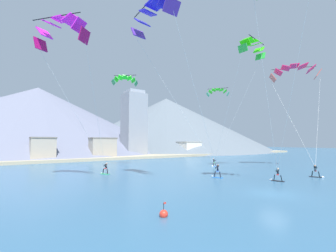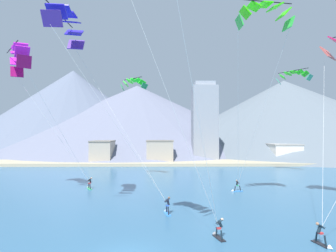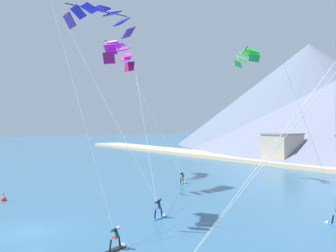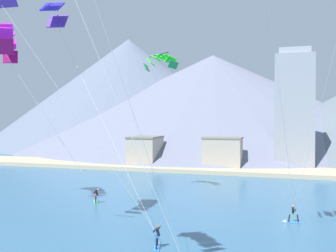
{
  "view_description": "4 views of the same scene",
  "coord_description": "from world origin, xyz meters",
  "views": [
    {
      "loc": [
        -19.91,
        -11.9,
        4.72
      ],
      "look_at": [
        -2.54,
        13.34,
        6.96
      ],
      "focal_mm": 24.0,
      "sensor_mm": 36.0,
      "label": 1
    },
    {
      "loc": [
        2.61,
        -17.26,
        8.35
      ],
      "look_at": [
        2.91,
        12.28,
        9.0
      ],
      "focal_mm": 28.0,
      "sensor_mm": 36.0,
      "label": 2
    },
    {
      "loc": [
        25.06,
        -6.21,
        7.84
      ],
      "look_at": [
        -1.56,
        13.7,
        7.67
      ],
      "focal_mm": 35.0,
      "sensor_mm": 36.0,
      "label": 3
    },
    {
      "loc": [
        11.67,
        -16.69,
        9.75
      ],
      "look_at": [
        1.78,
        15.65,
        8.95
      ],
      "focal_mm": 40.0,
      "sensor_mm": 36.0,
      "label": 4
    }
  ],
  "objects": [
    {
      "name": "ground_plane",
      "position": [
        0.0,
        0.0,
        0.0
      ],
      "size": [
        400.0,
        400.0,
        0.0
      ],
      "primitive_type": "plane",
      "color": "#336084"
    },
    {
      "name": "kitesurfer_far_left",
      "position": [
        6.77,
        3.55,
        0.46
      ],
      "size": [
        0.9,
        1.78,
        1.65
      ],
      "color": "black",
      "rests_on": "ground"
    },
    {
      "name": "kitesurfer_far_right",
      "position": [
        12.5,
        19.46,
        0.45
      ],
      "size": [
        1.78,
        0.82,
        1.65
      ],
      "color": "#337FDB",
      "rests_on": "ground"
    },
    {
      "name": "race_marker_buoy",
      "position": [
        -11.83,
        0.33,
        0.16
      ],
      "size": [
        0.56,
        0.56,
        1.02
      ],
      "color": "red",
      "rests_on": "ground"
    },
    {
      "name": "shore_building_promenade_mid",
      "position": [
        -13.92,
        51.77,
        3.03
      ],
      "size": [
        5.6,
        7.05,
        6.03
      ],
      "color": "#A89E8E",
      "rests_on": "ground"
    },
    {
      "name": "parafoil_kite_distant_high_outer",
      "position": [
        -2.82,
        27.49,
        16.73
      ],
      "size": [
        4.85,
        3.04,
        1.99
      ],
      "color": "#278F4D"
    },
    {
      "name": "parafoil_kite_near_trail",
      "position": [
        -15.88,
        15.85,
        17.81
      ],
      "size": [
        10.08,
        8.56,
        17.81
      ],
      "color": "#980F57"
    },
    {
      "name": "kitesurfer_near_trail",
      "position": [
        -8.54,
        21.37,
        0.53
      ],
      "size": [
        1.21,
        1.71,
        1.75
      ],
      "color": "#33B266",
      "rests_on": "ground"
    },
    {
      "name": "kitesurfer_near_lead",
      "position": [
        2.8,
        9.62,
        0.57
      ],
      "size": [
        0.78,
        1.79,
        1.83
      ],
      "color": "#337FDB",
      "rests_on": "ground"
    },
    {
      "name": "mountain_peak_central_summit",
      "position": [
        -43.37,
        112.97,
        19.44
      ],
      "size": [
        101.01,
        101.01,
        38.88
      ],
      "color": "slate",
      "rests_on": "ground"
    },
    {
      "name": "parafoil_kite_near_lead",
      "position": [
        -7.41,
        9.09,
        19.31
      ],
      "size": [
        11.13,
        7.83,
        19.01
      ],
      "color": "#52299C"
    }
  ]
}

